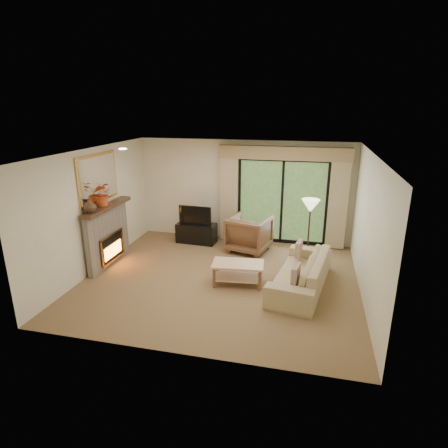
% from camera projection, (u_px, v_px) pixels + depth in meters
% --- Properties ---
extents(floor, '(5.50, 5.50, 0.00)m').
position_uv_depth(floor, '(221.00, 279.00, 7.74)').
color(floor, olive).
rests_on(floor, ground).
extents(ceiling, '(5.50, 5.50, 0.00)m').
position_uv_depth(ceiling, '(220.00, 152.00, 6.94)').
color(ceiling, white).
rests_on(ceiling, ground).
extents(wall_back, '(5.00, 0.00, 5.00)m').
position_uv_depth(wall_back, '(244.00, 191.00, 9.65)').
color(wall_back, beige).
rests_on(wall_back, ground).
extents(wall_front, '(5.00, 0.00, 5.00)m').
position_uv_depth(wall_front, '(176.00, 272.00, 5.02)').
color(wall_front, beige).
rests_on(wall_front, ground).
extents(wall_left, '(0.00, 5.00, 5.00)m').
position_uv_depth(wall_left, '(95.00, 210.00, 7.94)').
color(wall_left, beige).
rests_on(wall_left, ground).
extents(wall_right, '(0.00, 5.00, 5.00)m').
position_uv_depth(wall_right, '(369.00, 229.00, 6.73)').
color(wall_right, beige).
rests_on(wall_right, ground).
extents(fireplace, '(0.24, 1.70, 1.37)m').
position_uv_depth(fireplace, '(108.00, 235.00, 8.29)').
color(fireplace, slate).
rests_on(fireplace, floor).
extents(mirror, '(0.07, 1.45, 1.02)m').
position_uv_depth(mirror, '(98.00, 178.00, 7.92)').
color(mirror, '#D79F51').
rests_on(mirror, wall_left).
extents(sliding_door, '(2.26, 0.10, 2.16)m').
position_uv_depth(sliding_door, '(282.00, 201.00, 9.45)').
color(sliding_door, black).
rests_on(sliding_door, floor).
extents(curtain_left, '(0.45, 0.18, 2.35)m').
position_uv_depth(curtain_left, '(229.00, 196.00, 9.61)').
color(curtain_left, tan).
rests_on(curtain_left, floor).
extents(curtain_right, '(0.45, 0.18, 2.35)m').
position_uv_depth(curtain_right, '(338.00, 202.00, 9.02)').
color(curtain_right, tan).
rests_on(curtain_right, floor).
extents(cornice, '(3.20, 0.24, 0.32)m').
position_uv_depth(cornice, '(284.00, 153.00, 8.99)').
color(cornice, '#9F8058').
rests_on(cornice, wall_back).
extents(media_console, '(1.03, 0.51, 0.50)m').
position_uv_depth(media_console, '(197.00, 233.00, 9.71)').
color(media_console, black).
rests_on(media_console, floor).
extents(tv, '(0.86, 0.16, 0.49)m').
position_uv_depth(tv, '(196.00, 215.00, 9.56)').
color(tv, black).
rests_on(tv, media_console).
extents(armchair, '(1.14, 1.16, 0.87)m').
position_uv_depth(armchair, '(249.00, 234.00, 9.10)').
color(armchair, brown).
rests_on(armchair, floor).
extents(sofa, '(1.22, 2.36, 0.66)m').
position_uv_depth(sofa, '(301.00, 272.00, 7.29)').
color(sofa, tan).
rests_on(sofa, floor).
extents(pillow_near, '(0.16, 0.39, 0.38)m').
position_uv_depth(pillow_near, '(296.00, 275.00, 6.64)').
color(pillow_near, brown).
rests_on(pillow_near, sofa).
extents(pillow_far, '(0.15, 0.36, 0.35)m').
position_uv_depth(pillow_far, '(299.00, 249.00, 7.84)').
color(pillow_far, brown).
rests_on(pillow_far, sofa).
extents(coffee_table, '(1.06, 0.65, 0.45)m').
position_uv_depth(coffee_table, '(238.00, 274.00, 7.46)').
color(coffee_table, '#D5A984').
rests_on(coffee_table, floor).
extents(floor_lamp, '(0.46, 0.46, 1.48)m').
position_uv_depth(floor_lamp, '(309.00, 232.00, 8.32)').
color(floor_lamp, '#F4E9BE').
rests_on(floor_lamp, floor).
extents(vase, '(0.34, 0.34, 0.29)m').
position_uv_depth(vase, '(89.00, 205.00, 7.48)').
color(vase, '#432B1D').
rests_on(vase, fireplace).
extents(branches, '(0.55, 0.50, 0.53)m').
position_uv_depth(branches, '(102.00, 194.00, 7.92)').
color(branches, '#CB5020').
rests_on(branches, fireplace).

